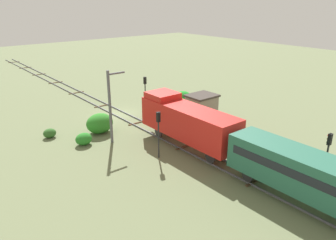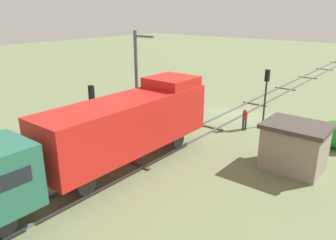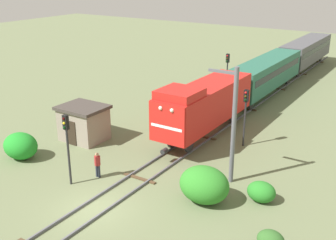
{
  "view_description": "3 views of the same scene",
  "coord_description": "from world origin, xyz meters",
  "views": [
    {
      "loc": [
        19.68,
        34.09,
        13.62
      ],
      "look_at": [
        0.64,
        10.65,
        2.41
      ],
      "focal_mm": 35.0,
      "sensor_mm": 36.0,
      "label": 1
    },
    {
      "loc": [
        -12.65,
        25.11,
        8.81
      ],
      "look_at": [
        0.34,
        8.93,
        1.79
      ],
      "focal_mm": 35.0,
      "sensor_mm": 36.0,
      "label": 2
    },
    {
      "loc": [
        14.46,
        -14.85,
        12.71
      ],
      "look_at": [
        -0.62,
        8.47,
        2.56
      ],
      "focal_mm": 45.0,
      "sensor_mm": 36.0,
      "label": 3
    }
  ],
  "objects": [
    {
      "name": "relay_hut",
      "position": [
        -7.5,
        7.13,
        1.39
      ],
      "size": [
        3.5,
        2.9,
        2.74
      ],
      "color": "gray",
      "rests_on": "ground"
    },
    {
      "name": "passenger_car_leading",
      "position": [
        0.0,
        26.0,
        2.52
      ],
      "size": [
        2.84,
        14.0,
        3.66
      ],
      "color": "#26604C",
      "rests_on": "railway_track"
    },
    {
      "name": "traffic_signal_near",
      "position": [
        -3.2,
        1.35,
        3.14
      ],
      "size": [
        0.32,
        0.34,
        4.54
      ],
      "color": "#262628",
      "rests_on": "ground"
    },
    {
      "name": "railway_track",
      "position": [
        0.0,
        0.0,
        0.07
      ],
      "size": [
        2.4,
        100.41,
        0.16
      ],
      "color": "#595960",
      "rests_on": "ground"
    },
    {
      "name": "worker_near_track",
      "position": [
        -2.4,
        2.98,
        1.0
      ],
      "size": [
        0.38,
        0.38,
        1.7
      ],
      "rotation": [
        0.0,
        0.0,
        2.51
      ],
      "color": "#262B38",
      "rests_on": "ground"
    },
    {
      "name": "ground_plane",
      "position": [
        0.0,
        0.0,
        0.0
      ],
      "size": [
        150.61,
        150.61,
        0.0
      ],
      "primitive_type": "plane",
      "color": "#66704C"
    },
    {
      "name": "catenary_mast",
      "position": [
        4.93,
        7.05,
        3.91
      ],
      "size": [
        1.94,
        0.28,
        7.34
      ],
      "color": "#595960",
      "rests_on": "ground"
    },
    {
      "name": "bush_mid",
      "position": [
        -8.83,
        2.19,
        0.94
      ],
      "size": [
        2.58,
        2.11,
        1.87
      ],
      "primitive_type": "ellipsoid",
      "color": "#1F8A26",
      "rests_on": "ground"
    },
    {
      "name": "bush_back",
      "position": [
        9.44,
        1.92,
        0.48
      ],
      "size": [
        1.33,
        1.09,
        0.97
      ],
      "primitive_type": "ellipsoid",
      "color": "#305E26",
      "rests_on": "ground"
    },
    {
      "name": "bush_near",
      "position": [
        7.46,
        5.82,
        0.6
      ],
      "size": [
        1.66,
        1.36,
        1.21
      ],
      "primitive_type": "ellipsoid",
      "color": "#287C26",
      "rests_on": "ground"
    },
    {
      "name": "locomotive",
      "position": [
        0.0,
        12.67,
        2.77
      ],
      "size": [
        2.9,
        11.6,
        4.6
      ],
      "color": "red",
      "rests_on": "railway_track"
    },
    {
      "name": "bush_far",
      "position": [
        4.71,
        4.02,
        1.07
      ],
      "size": [
        2.94,
        2.41,
        2.14
      ],
      "primitive_type": "ellipsoid",
      "color": "#2D7F26",
      "rests_on": "ground"
    },
    {
      "name": "traffic_signal_mid",
      "position": [
        3.4,
        12.7,
        3.03
      ],
      "size": [
        0.32,
        0.34,
        4.37
      ],
      "color": "#262628",
      "rests_on": "ground"
    },
    {
      "name": "traffic_signal_far",
      "position": [
        -3.6,
        24.42,
        2.99
      ],
      "size": [
        0.32,
        0.34,
        4.31
      ],
      "color": "#262628",
      "rests_on": "ground"
    }
  ]
}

